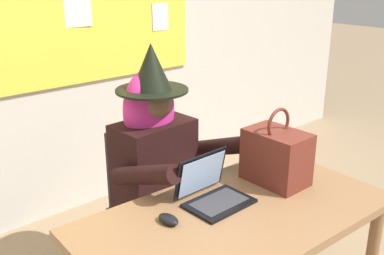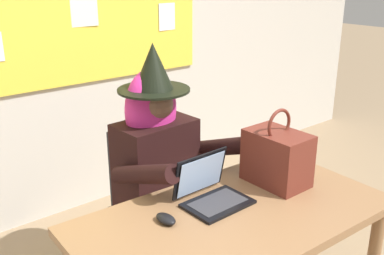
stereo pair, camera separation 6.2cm
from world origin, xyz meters
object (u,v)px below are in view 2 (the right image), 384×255
(computer_mouse, at_px, (166,219))
(chair_at_desk, at_px, (151,195))
(person_costumed, at_px, (163,158))
(laptop, at_px, (211,192))
(desk_main, at_px, (234,231))
(handbag, at_px, (277,157))

(computer_mouse, bearing_deg, chair_at_desk, 57.96)
(person_costumed, xyz_separation_m, computer_mouse, (-0.33, -0.48, -0.02))
(laptop, bearing_deg, desk_main, -86.13)
(person_costumed, distance_m, handbag, 0.61)
(chair_at_desk, relative_size, computer_mouse, 8.48)
(desk_main, xyz_separation_m, computer_mouse, (-0.28, 0.13, 0.11))
(person_costumed, relative_size, handbag, 3.62)
(handbag, bearing_deg, laptop, 170.81)
(chair_at_desk, height_order, handbag, handbag)
(desk_main, bearing_deg, laptop, 94.87)
(chair_at_desk, relative_size, handbag, 2.33)
(desk_main, distance_m, person_costumed, 0.62)
(laptop, height_order, computer_mouse, laptop)
(laptop, bearing_deg, person_costumed, 80.28)
(desk_main, distance_m, computer_mouse, 0.32)
(desk_main, bearing_deg, person_costumed, 84.43)
(laptop, relative_size, computer_mouse, 2.82)
(person_costumed, bearing_deg, laptop, -11.76)
(desk_main, xyz_separation_m, chair_at_desk, (0.06, 0.73, -0.15))
(person_costumed, relative_size, laptop, 4.66)
(laptop, bearing_deg, chair_at_desk, 82.30)
(chair_at_desk, distance_m, computer_mouse, 0.74)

